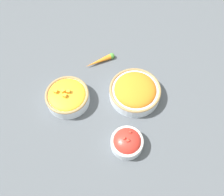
{
  "coord_description": "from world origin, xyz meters",
  "views": [
    {
      "loc": [
        -0.27,
        0.45,
        0.98
      ],
      "look_at": [
        0.0,
        0.0,
        0.03
      ],
      "focal_mm": 40.0,
      "sensor_mm": 36.0,
      "label": 1
    }
  ],
  "objects_px": {
    "bowl_carrots": "(135,91)",
    "bowl_cherry_tomatoes": "(127,142)",
    "bowl_squash": "(68,96)",
    "loose_carrot": "(101,60)"
  },
  "relations": [
    {
      "from": "loose_carrot",
      "to": "bowl_cherry_tomatoes",
      "type": "bearing_deg",
      "value": 77.65
    },
    {
      "from": "bowl_carrots",
      "to": "bowl_squash",
      "type": "distance_m",
      "value": 0.29
    },
    {
      "from": "loose_carrot",
      "to": "bowl_carrots",
      "type": "bearing_deg",
      "value": 102.08
    },
    {
      "from": "bowl_squash",
      "to": "loose_carrot",
      "type": "distance_m",
      "value": 0.25
    },
    {
      "from": "bowl_cherry_tomatoes",
      "to": "loose_carrot",
      "type": "xyz_separation_m",
      "value": [
        0.31,
        -0.3,
        -0.02
      ]
    },
    {
      "from": "bowl_carrots",
      "to": "bowl_cherry_tomatoes",
      "type": "relative_size",
      "value": 1.74
    },
    {
      "from": "bowl_carrots",
      "to": "bowl_cherry_tomatoes",
      "type": "height_order",
      "value": "bowl_cherry_tomatoes"
    },
    {
      "from": "bowl_carrots",
      "to": "bowl_squash",
      "type": "relative_size",
      "value": 1.19
    },
    {
      "from": "bowl_carrots",
      "to": "loose_carrot",
      "type": "height_order",
      "value": "bowl_carrots"
    },
    {
      "from": "bowl_cherry_tomatoes",
      "to": "bowl_squash",
      "type": "bearing_deg",
      "value": -8.2
    }
  ]
}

